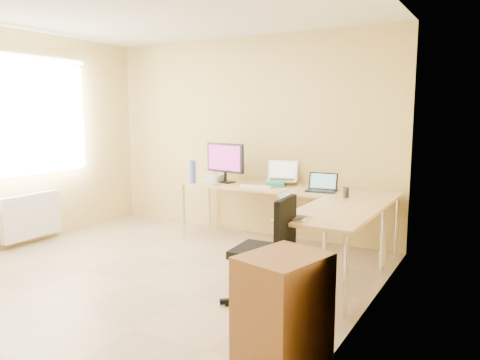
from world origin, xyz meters
The scene contains 24 objects.
floor centered at (0.00, 0.00, 0.00)m, with size 4.50×4.50×0.00m, color #9E856B.
ceiling centered at (0.00, 0.00, 2.60)m, with size 4.50×4.50×0.00m, color white.
wall_back centered at (0.00, 2.25, 1.30)m, with size 4.50×4.50×0.00m, color tan.
wall_right centered at (2.10, 0.00, 1.30)m, with size 4.50×4.50×0.00m, color tan.
desk_main centered at (0.72, 1.85, 0.36)m, with size 2.65×0.70×0.73m, color tan.
desk_return centered at (1.70, 0.85, 0.36)m, with size 0.70×1.30×0.73m, color tan.
monitor centered at (-0.08, 1.81, 0.98)m, with size 0.59×0.19×0.51m, color black.
book_stack centered at (0.60, 1.91, 0.75)m, with size 0.20×0.27×0.05m, color #1D806C.
laptop_center centered at (0.62, 2.03, 0.90)m, with size 0.38×0.29×0.24m, color silver.
laptop_black centered at (1.23, 1.78, 0.84)m, with size 0.33×0.25×0.21m, color black.
keyboard centered at (0.44, 1.68, 0.74)m, with size 0.39×0.11×0.02m, color white.
mouse centered at (0.87, 1.59, 0.75)m, with size 0.10×0.06×0.04m, color beige.
mug centered at (-0.14, 1.66, 0.78)m, with size 0.10×0.10×0.10m, color white.
cd_stack centered at (-0.05, 1.55, 0.74)m, with size 0.11×0.11×0.03m, color silver.
water_bottle centered at (-0.40, 1.55, 0.87)m, with size 0.08×0.08×0.29m, color #425FB5.
papers centered at (-0.40, 1.96, 0.73)m, with size 0.22×0.31×0.01m, color silver.
white_box centered at (-0.26, 1.82, 0.77)m, with size 0.24×0.18×0.09m, color silver.
desk_fan centered at (-0.37, 2.05, 0.88)m, with size 0.23×0.23×0.30m, color silver.
black_cup centered at (1.58, 1.55, 0.78)m, with size 0.06×0.06×0.11m, color #282525.
laptop_return centered at (1.50, 0.38, 0.82)m, with size 0.22×0.28×0.19m, color silver.
office_chair centered at (1.28, 0.18, 0.50)m, with size 0.57×0.57×0.95m, color black.
cabinet centered at (1.85, -0.61, 0.36)m, with size 0.44×0.54×0.75m, color brown.
radiator centered at (-2.03, 0.40, 0.35)m, with size 0.09×0.80×0.55m, color white.
window centered at (-2.05, 0.40, 1.55)m, with size 0.10×1.80×1.40m, color white.
Camera 1 is at (3.02, -3.20, 1.63)m, focal length 34.82 mm.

